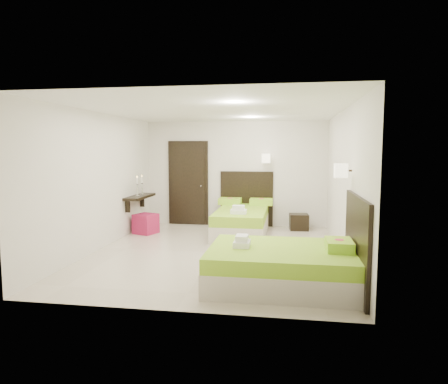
# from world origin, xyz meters

# --- Properties ---
(floor) EXTENTS (5.50, 5.50, 0.00)m
(floor) POSITION_xyz_m (0.00, 0.00, 0.00)
(floor) COLOR #C1B5A0
(floor) RESTS_ON ground
(bed_single) EXTENTS (1.31, 2.19, 1.80)m
(bed_single) POSITION_xyz_m (0.29, 1.75, 0.33)
(bed_single) COLOR beige
(bed_single) RESTS_ON ground
(bed_double) EXTENTS (2.05, 1.74, 1.69)m
(bed_double) POSITION_xyz_m (1.30, -1.63, 0.30)
(bed_double) COLOR beige
(bed_double) RESTS_ON ground
(nightstand) EXTENTS (0.47, 0.42, 0.38)m
(nightstand) POSITION_xyz_m (1.57, 2.38, 0.19)
(nightstand) COLOR black
(nightstand) RESTS_ON ground
(ottoman) EXTENTS (0.57, 0.57, 0.45)m
(ottoman) POSITION_xyz_m (-1.88, 1.43, 0.22)
(ottoman) COLOR maroon
(ottoman) RESTS_ON ground
(door) EXTENTS (1.02, 0.15, 2.14)m
(door) POSITION_xyz_m (-1.20, 2.70, 1.05)
(door) COLOR black
(door) RESTS_ON ground
(console_shelf) EXTENTS (0.35, 1.20, 0.78)m
(console_shelf) POSITION_xyz_m (-2.08, 1.60, 0.82)
(console_shelf) COLOR black
(console_shelf) RESTS_ON ground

